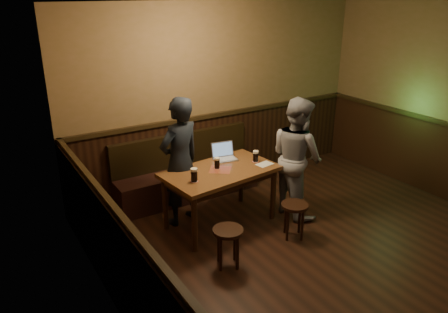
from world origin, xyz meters
TOP-DOWN VIEW (x-y plane):
  - room at (0.00, 0.22)m, footprint 5.04×6.04m
  - bench at (-0.76, 2.75)m, footprint 2.20×0.50m
  - pub_table at (-0.76, 1.78)m, footprint 1.54×0.99m
  - stool_left at (-1.18, 0.92)m, footprint 0.45×0.45m
  - stool_right at (-0.15, 1.00)m, footprint 0.41×0.41m
  - pint_left at (-1.21, 1.63)m, footprint 0.11×0.11m
  - pint_mid at (-0.77, 1.84)m, footprint 0.10×0.10m
  - pint_right at (-0.21, 1.77)m, footprint 0.10×0.10m
  - laptop at (-0.52, 2.08)m, footprint 0.35×0.30m
  - menu at (-0.17, 1.63)m, footprint 0.24×0.18m
  - person_suit at (-1.16, 2.11)m, footprint 0.71×0.56m
  - person_grey at (0.29, 1.52)m, footprint 0.65×0.82m

SIDE VIEW (x-z plane):
  - bench at x=-0.76m, z-range -0.16..0.79m
  - stool_right at x=-0.15m, z-range 0.14..0.60m
  - stool_left at x=-1.18m, z-range 0.14..0.61m
  - pub_table at x=-0.76m, z-range 0.28..1.06m
  - menu at x=-0.17m, z-range 0.78..0.78m
  - person_grey at x=0.29m, z-range 0.00..1.65m
  - laptop at x=-0.52m, z-range 0.72..0.94m
  - pint_mid at x=-0.77m, z-range 0.78..0.93m
  - pint_right at x=-0.21m, z-range 0.78..0.93m
  - person_suit at x=-1.16m, z-range 0.00..1.72m
  - pint_left at x=-1.21m, z-range 0.78..0.95m
  - room at x=0.00m, z-range -0.22..2.62m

